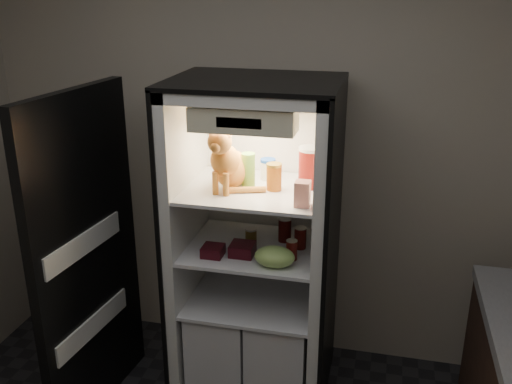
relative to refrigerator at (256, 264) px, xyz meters
The scene contains 16 objects.
room_shell 1.61m from the refrigerator, 90.00° to the right, with size 3.60×3.60×3.60m.
refrigerator is the anchor object (origin of this frame).
fridge_door 0.95m from the refrigerator, 154.51° to the right, with size 0.15×0.87×1.85m.
tabby_cat 0.66m from the refrigerator, 142.16° to the right, with size 0.32×0.37×0.38m.
parmesan_shaker 0.60m from the refrigerator, 115.19° to the right, with size 0.07×0.07×0.19m.
mayo_tub 0.57m from the refrigerator, 65.74° to the left, with size 0.09×0.09×0.12m.
salsa_jar 0.59m from the refrigerator, 29.85° to the right, with size 0.08×0.08×0.15m.
pepper_jar 0.68m from the refrigerator, ahead, with size 0.13×0.13×0.22m.
cream_carton 0.69m from the refrigerator, 41.36° to the right, with size 0.08×0.08×0.13m, color silver.
soda_can_a 0.27m from the refrigerator, 17.17° to the left, with size 0.08×0.08×0.14m.
soda_can_b 0.33m from the refrigerator, ahead, with size 0.07×0.07×0.12m.
soda_can_c 0.36m from the refrigerator, 36.33° to the right, with size 0.06×0.06×0.11m.
condiment_jar 0.20m from the refrigerator, 135.38° to the right, with size 0.07×0.07×0.09m.
grape_bag 0.37m from the refrigerator, 59.09° to the right, with size 0.21×0.16×0.11m, color #8DBB57.
berry_box_left 0.35m from the refrigerator, 129.49° to the right, with size 0.11×0.11×0.06m, color #450B10.
berry_box_right 0.26m from the refrigerator, 101.07° to the right, with size 0.13×0.13×0.06m, color #450B10.
Camera 1 is at (0.68, -1.51, 2.35)m, focal length 40.00 mm.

